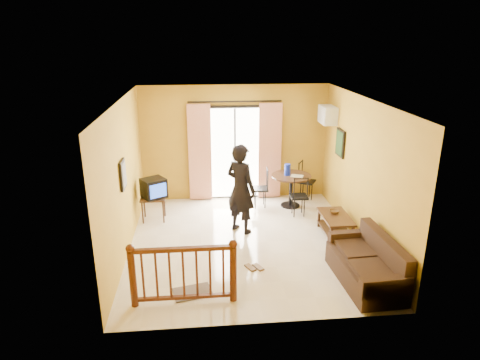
{
  "coord_description": "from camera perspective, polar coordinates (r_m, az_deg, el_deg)",
  "views": [
    {
      "loc": [
        -0.84,
        -7.55,
        3.92
      ],
      "look_at": [
        -0.09,
        0.2,
        1.24
      ],
      "focal_mm": 32.0,
      "sensor_mm": 36.0,
      "label": 1
    }
  ],
  "objects": [
    {
      "name": "dining_chairs",
      "position": [
        10.31,
        6.39,
        -3.5
      ],
      "size": [
        1.71,
        1.47,
        0.95
      ],
      "color": "black",
      "rests_on": "ground"
    },
    {
      "name": "sofa",
      "position": [
        7.46,
        16.76,
        -10.92
      ],
      "size": [
        0.88,
        1.74,
        0.82
      ],
      "rotation": [
        0.0,
        0.0,
        0.06
      ],
      "color": "black",
      "rests_on": "ground"
    },
    {
      "name": "balcony_door",
      "position": [
        10.39,
        -0.67,
        3.71
      ],
      "size": [
        2.25,
        0.14,
        2.46
      ],
      "color": "black",
      "rests_on": "ground"
    },
    {
      "name": "air_conditioner",
      "position": [
        10.1,
        11.59,
        8.5
      ],
      "size": [
        0.31,
        0.6,
        0.4
      ],
      "color": "white",
      "rests_on": "room_shell"
    },
    {
      "name": "bowl",
      "position": [
        8.99,
        12.41,
        -4.14
      ],
      "size": [
        0.25,
        0.25,
        0.06
      ],
      "primitive_type": "imported",
      "rotation": [
        0.0,
        0.0,
        0.39
      ],
      "color": "brown",
      "rests_on": "coffee_table"
    },
    {
      "name": "botanical_print",
      "position": [
        9.64,
        13.2,
        4.84
      ],
      "size": [
        0.05,
        0.5,
        0.6
      ],
      "color": "black",
      "rests_on": "room_shell"
    },
    {
      "name": "serving_tray",
      "position": [
        10.0,
        7.61,
        0.54
      ],
      "size": [
        0.33,
        0.27,
        0.02
      ],
      "primitive_type": "cube",
      "rotation": [
        0.0,
        0.0,
        -0.39
      ],
      "color": "#EEEACB",
      "rests_on": "dining_table"
    },
    {
      "name": "standing_person",
      "position": [
        8.67,
        0.1,
        -1.18
      ],
      "size": [
        0.8,
        0.79,
        1.87
      ],
      "primitive_type": "imported",
      "rotation": [
        0.0,
        0.0,
        2.38
      ],
      "color": "black",
      "rests_on": "ground"
    },
    {
      "name": "picture_left",
      "position": [
        7.85,
        -15.33,
        0.69
      ],
      "size": [
        0.05,
        0.42,
        0.52
      ],
      "color": "black",
      "rests_on": "room_shell"
    },
    {
      "name": "sandals",
      "position": [
        7.69,
        1.91,
        -11.56
      ],
      "size": [
        0.34,
        0.27,
        0.03
      ],
      "color": "brown",
      "rests_on": "ground"
    },
    {
      "name": "tv_table",
      "position": [
        9.55,
        -11.5,
        -2.69
      ],
      "size": [
        0.53,
        0.44,
        0.54
      ],
      "color": "black",
      "rests_on": "ground"
    },
    {
      "name": "doormat",
      "position": [
        7.09,
        -6.35,
        -14.63
      ],
      "size": [
        0.67,
        0.52,
        0.02
      ],
      "primitive_type": "cube",
      "rotation": [
        0.0,
        0.0,
        0.23
      ],
      "color": "#564B45",
      "rests_on": "ground"
    },
    {
      "name": "stair_balustrade",
      "position": [
        6.58,
        -7.58,
        -11.88
      ],
      "size": [
        1.63,
        0.13,
        1.04
      ],
      "color": "#471E0F",
      "rests_on": "ground"
    },
    {
      "name": "room_shell",
      "position": [
        7.92,
        0.82,
        2.71
      ],
      "size": [
        5.0,
        5.0,
        5.0
      ],
      "color": "white",
      "rests_on": "ground"
    },
    {
      "name": "ground",
      "position": [
        8.55,
        0.76,
        -8.32
      ],
      "size": [
        5.0,
        5.0,
        0.0
      ],
      "primitive_type": "plane",
      "color": "beige",
      "rests_on": "ground"
    },
    {
      "name": "coffee_table",
      "position": [
        8.93,
        12.6,
        -5.51
      ],
      "size": [
        0.54,
        0.97,
        0.43
      ],
      "color": "black",
      "rests_on": "ground"
    },
    {
      "name": "dining_table",
      "position": [
        10.13,
        6.83,
        -0.22
      ],
      "size": [
        0.93,
        0.93,
        0.77
      ],
      "color": "black",
      "rests_on": "ground"
    },
    {
      "name": "television",
      "position": [
        9.44,
        -11.42,
        -1.06
      ],
      "size": [
        0.62,
        0.61,
        0.42
      ],
      "rotation": [
        0.0,
        0.0,
        0.55
      ],
      "color": "black",
      "rests_on": "tv_table"
    },
    {
      "name": "water_jug",
      "position": [
        10.03,
        6.35,
        1.38
      ],
      "size": [
        0.14,
        0.14,
        0.27
      ],
      "primitive_type": "cylinder",
      "color": "#1427BD",
      "rests_on": "dining_table"
    }
  ]
}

